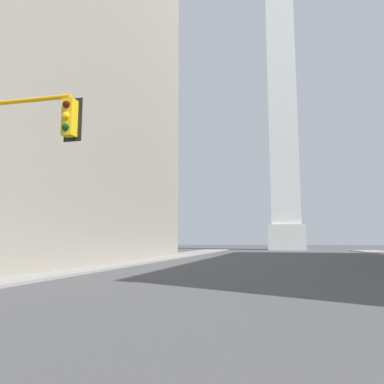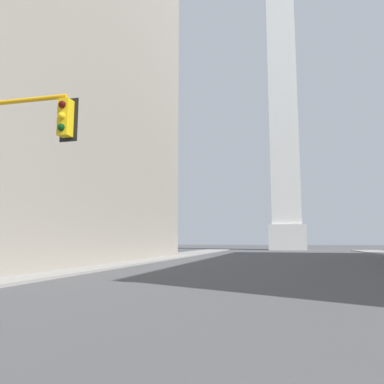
% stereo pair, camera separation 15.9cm
% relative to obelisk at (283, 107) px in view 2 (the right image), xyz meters
% --- Properties ---
extents(sidewalk_left, '(5.00, 103.93, 0.15)m').
position_rel_obelisk_xyz_m(sidewalk_left, '(-15.08, -55.43, -33.15)').
color(sidewalk_left, gray).
rests_on(sidewalk_left, ground_plane).
extents(obelisk, '(7.97, 7.97, 69.22)m').
position_rel_obelisk_xyz_m(obelisk, '(0.00, 0.00, 0.00)').
color(obelisk, silver).
rests_on(obelisk, ground_plane).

